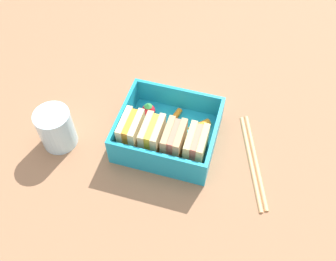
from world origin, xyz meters
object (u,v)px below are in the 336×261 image
Objects in this scene: strawberry_far_left at (148,110)px; chopstick_pair at (253,160)px; sandwich_center_left at (174,141)px; sandwich_left at (196,147)px; carrot_stick_far_left at (199,127)px; drinking_glass at (56,128)px; sandwich_center at (152,136)px; sandwich_center_right at (131,131)px; carrot_stick_left at (175,119)px.

strawberry_far_left is 20.48cm from chopstick_pair.
strawberry_far_left is (6.57, -6.43, -1.61)cm from sandwich_center_left.
sandwich_left is 1.93× the size of strawberry_far_left.
sandwich_center_left reaches higher than chopstick_pair.
chopstick_pair is at bearing -165.23° from sandwich_left.
sandwich_center_left is 1.49× the size of carrot_stick_far_left.
sandwich_center_left is at bearing -172.36° from drinking_glass.
drinking_glass is (16.40, 2.70, -0.47)cm from sandwich_center.
sandwich_left is 1.00× the size of sandwich_center_right.
sandwich_center_right is at bearing 29.10° from carrot_stick_far_left.
carrot_stick_far_left is at bearing 172.80° from carrot_stick_left.
strawberry_far_left is at bearing -97.79° from sandwich_center_right.
strawberry_far_left is 0.17× the size of chopstick_pair.
sandwich_center_left is at bearing 10.79° from chopstick_pair.
strawberry_far_left is 0.42× the size of drinking_glass.
sandwich_left is 24.00cm from drinking_glass.
chopstick_pair is (-9.70, -2.56, -3.83)cm from sandwich_left.
sandwich_left reaches higher than carrot_stick_left.
drinking_glass is (23.22, 8.57, 1.79)cm from carrot_stick_far_left.
sandwich_left is at bearing 96.13° from carrot_stick_far_left.
drinking_glass is at bearing 7.64° from sandwich_center_left.
carrot_stick_left reaches higher than chopstick_pair.
sandwich_center_right is (3.72, 0.00, 0.00)cm from sandwich_center.
sandwich_left reaches higher than strawberry_far_left.
sandwich_center_right is 0.32× the size of chopstick_pair.
carrot_stick_far_left is (0.63, -5.87, -2.26)cm from sandwich_left.
carrot_stick_far_left reaches higher than chopstick_pair.
sandwich_center_right is 9.09cm from carrot_stick_left.
sandwich_left is 12.25cm from strawberry_far_left.
sandwich_center and sandwich_center_right have the same top height.
sandwich_center_left is 7.45cm from sandwich_center_right.
carrot_stick_far_left is at bearing -150.90° from sandwich_center_right.
sandwich_center is at bearing 0.00° from sandwich_left.
sandwich_center is 1.49× the size of carrot_stick_far_left.
carrot_stick_far_left is 0.22× the size of chopstick_pair.
sandwich_left is 6.32cm from carrot_stick_far_left.
sandwich_left is 1.00× the size of sandwich_center.
chopstick_pair is 2.49× the size of drinking_glass.
sandwich_left is at bearing 180.00° from sandwich_center.
chopstick_pair is at bearing -171.52° from sandwich_center.
sandwich_left is at bearing 14.77° from chopstick_pair.
sandwich_center_right is (7.45, 0.00, 0.00)cm from sandwich_center_left.
carrot_stick_left is at bearing -132.50° from sandwich_center_right.
strawberry_far_left is at bearing -32.01° from sandwich_left.
sandwich_center_left reaches higher than carrot_stick_far_left.
carrot_stick_far_left is (-10.54, -5.87, -2.26)cm from sandwich_center_right.
drinking_glass is (13.55, 9.13, 1.14)cm from strawberry_far_left.
carrot_stick_left is at bearing -108.74° from sandwich_center.
drinking_glass reaches higher than sandwich_center_right.
strawberry_far_left is at bearing -44.41° from sandwich_center_left.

